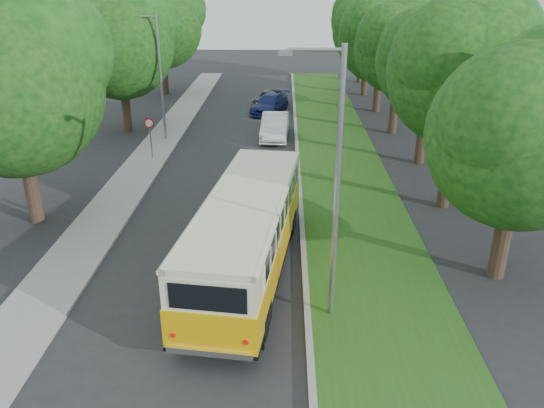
{
  "coord_description": "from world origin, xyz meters",
  "views": [
    {
      "loc": [
        2.85,
        -15.95,
        9.53
      ],
      "look_at": [
        2.4,
        2.59,
        1.5
      ],
      "focal_mm": 35.0,
      "sensor_mm": 36.0,
      "label": 1
    }
  ],
  "objects_px": {
    "vintage_bus": "(247,235)",
    "car_blue": "(270,104)",
    "car_silver": "(260,169)",
    "car_grey": "(269,99)",
    "lamppost_near": "(334,182)",
    "car_white": "(275,126)",
    "lamppost_far": "(159,74)"
  },
  "relations": [
    {
      "from": "lamppost_near",
      "to": "car_white",
      "type": "height_order",
      "value": "lamppost_near"
    },
    {
      "from": "lamppost_far",
      "to": "car_white",
      "type": "xyz_separation_m",
      "value": [
        6.94,
        0.63,
        -3.35
      ]
    },
    {
      "from": "lamppost_far",
      "to": "car_silver",
      "type": "relative_size",
      "value": 1.89
    },
    {
      "from": "car_white",
      "to": "car_blue",
      "type": "height_order",
      "value": "car_white"
    },
    {
      "from": "lamppost_far",
      "to": "car_grey",
      "type": "distance_m",
      "value": 11.82
    },
    {
      "from": "car_silver",
      "to": "car_blue",
      "type": "relative_size",
      "value": 0.86
    },
    {
      "from": "vintage_bus",
      "to": "car_white",
      "type": "distance_m",
      "value": 16.73
    },
    {
      "from": "lamppost_near",
      "to": "car_white",
      "type": "xyz_separation_m",
      "value": [
        -1.96,
        19.13,
        -3.6
      ]
    },
    {
      "from": "lamppost_near",
      "to": "car_blue",
      "type": "distance_m",
      "value": 26.31
    },
    {
      "from": "lamppost_far",
      "to": "car_blue",
      "type": "height_order",
      "value": "lamppost_far"
    },
    {
      "from": "car_white",
      "to": "vintage_bus",
      "type": "bearing_deg",
      "value": -89.98
    },
    {
      "from": "vintage_bus",
      "to": "car_silver",
      "type": "relative_size",
      "value": 2.55
    },
    {
      "from": "car_silver",
      "to": "vintage_bus",
      "type": "bearing_deg",
      "value": -92.23
    },
    {
      "from": "lamppost_near",
      "to": "car_grey",
      "type": "xyz_separation_m",
      "value": [
        -2.62,
        27.87,
        -3.75
      ]
    },
    {
      "from": "lamppost_near",
      "to": "car_grey",
      "type": "height_order",
      "value": "lamppost_near"
    },
    {
      "from": "lamppost_near",
      "to": "lamppost_far",
      "type": "distance_m",
      "value": 20.53
    },
    {
      "from": "car_silver",
      "to": "car_grey",
      "type": "height_order",
      "value": "car_silver"
    },
    {
      "from": "car_silver",
      "to": "car_white",
      "type": "bearing_deg",
      "value": 83.72
    },
    {
      "from": "lamppost_near",
      "to": "car_blue",
      "type": "xyz_separation_m",
      "value": [
        -2.47,
        25.93,
        -3.7
      ]
    },
    {
      "from": "lamppost_near",
      "to": "car_blue",
      "type": "relative_size",
      "value": 1.74
    },
    {
      "from": "vintage_bus",
      "to": "car_grey",
      "type": "xyz_separation_m",
      "value": [
        -0.03,
        25.45,
        -0.88
      ]
    },
    {
      "from": "lamppost_near",
      "to": "lamppost_far",
      "type": "xyz_separation_m",
      "value": [
        -8.91,
        18.5,
        -0.25
      ]
    },
    {
      "from": "vintage_bus",
      "to": "car_grey",
      "type": "relative_size",
      "value": 2.28
    },
    {
      "from": "vintage_bus",
      "to": "car_blue",
      "type": "height_order",
      "value": "vintage_bus"
    },
    {
      "from": "car_silver",
      "to": "car_grey",
      "type": "relative_size",
      "value": 0.9
    },
    {
      "from": "vintage_bus",
      "to": "car_grey",
      "type": "distance_m",
      "value": 25.46
    },
    {
      "from": "car_silver",
      "to": "car_white",
      "type": "relative_size",
      "value": 0.85
    },
    {
      "from": "vintage_bus",
      "to": "lamppost_near",
      "type": "bearing_deg",
      "value": -35.86
    },
    {
      "from": "car_silver",
      "to": "lamppost_near",
      "type": "bearing_deg",
      "value": -79.34
    },
    {
      "from": "car_silver",
      "to": "lamppost_far",
      "type": "bearing_deg",
      "value": 129.78
    },
    {
      "from": "car_white",
      "to": "car_grey",
      "type": "xyz_separation_m",
      "value": [
        -0.65,
        8.74,
        -0.15
      ]
    },
    {
      "from": "vintage_bus",
      "to": "car_white",
      "type": "xyz_separation_m",
      "value": [
        0.63,
        16.7,
        -0.73
      ]
    }
  ]
}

